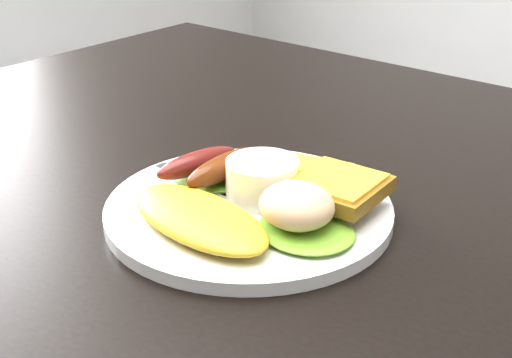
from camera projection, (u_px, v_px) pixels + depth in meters
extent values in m
cube|color=black|center=(339.00, 205.00, 0.69)|extent=(1.20, 0.80, 0.04)
cylinder|color=white|center=(249.00, 210.00, 0.62)|extent=(0.25, 0.25, 0.01)
ellipsoid|color=#569F1B|center=(215.00, 172.00, 0.67)|extent=(0.11, 0.10, 0.01)
ellipsoid|color=#55A527|center=(306.00, 230.00, 0.57)|extent=(0.10, 0.09, 0.01)
ellipsoid|color=yellow|center=(199.00, 218.00, 0.57)|extent=(0.16, 0.09, 0.02)
ellipsoid|color=maroon|center=(197.00, 163.00, 0.65)|extent=(0.04, 0.09, 0.02)
ellipsoid|color=#623106|center=(225.00, 167.00, 0.64)|extent=(0.02, 0.10, 0.02)
cylinder|color=white|center=(262.00, 180.00, 0.62)|extent=(0.08, 0.08, 0.04)
cube|color=olive|center=(311.00, 179.00, 0.65)|extent=(0.08, 0.08, 0.01)
cube|color=#8D6016|center=(337.00, 187.00, 0.60)|extent=(0.08, 0.08, 0.01)
ellipsoid|color=#F9F0B5|center=(297.00, 205.00, 0.56)|extent=(0.08, 0.08, 0.03)
cube|color=#ADAFB7|center=(215.00, 189.00, 0.64)|extent=(0.15, 0.02, 0.00)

